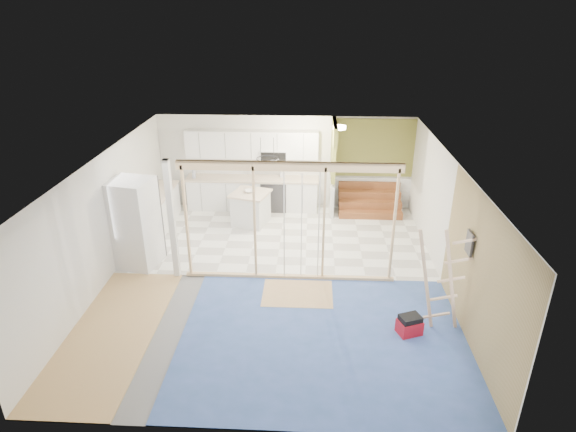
{
  "coord_description": "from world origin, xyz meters",
  "views": [
    {
      "loc": [
        0.72,
        -8.79,
        5.39
      ],
      "look_at": [
        0.25,
        0.6,
        1.19
      ],
      "focal_mm": 30.0,
      "sensor_mm": 36.0,
      "label": 1
    }
  ],
  "objects_px": {
    "island": "(251,208)",
    "ladder": "(442,280)",
    "fridge": "(135,224)",
    "toolbox": "(410,325)"
  },
  "relations": [
    {
      "from": "fridge",
      "to": "ladder",
      "type": "bearing_deg",
      "value": -7.24
    },
    {
      "from": "fridge",
      "to": "ladder",
      "type": "distance_m",
      "value": 6.4
    },
    {
      "from": "island",
      "to": "toolbox",
      "type": "distance_m",
      "value": 5.58
    },
    {
      "from": "ladder",
      "to": "fridge",
      "type": "bearing_deg",
      "value": 159.5
    },
    {
      "from": "fridge",
      "to": "toolbox",
      "type": "xyz_separation_m",
      "value": [
        5.57,
        -2.21,
        -0.81
      ]
    },
    {
      "from": "island",
      "to": "ladder",
      "type": "xyz_separation_m",
      "value": [
        3.85,
        -4.25,
        0.56
      ]
    },
    {
      "from": "fridge",
      "to": "ladder",
      "type": "height_order",
      "value": "fridge"
    },
    {
      "from": "fridge",
      "to": "toolbox",
      "type": "bearing_deg",
      "value": -10.6
    },
    {
      "from": "fridge",
      "to": "island",
      "type": "relative_size",
      "value": 1.78
    },
    {
      "from": "ladder",
      "to": "island",
      "type": "bearing_deg",
      "value": 129.88
    }
  ]
}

